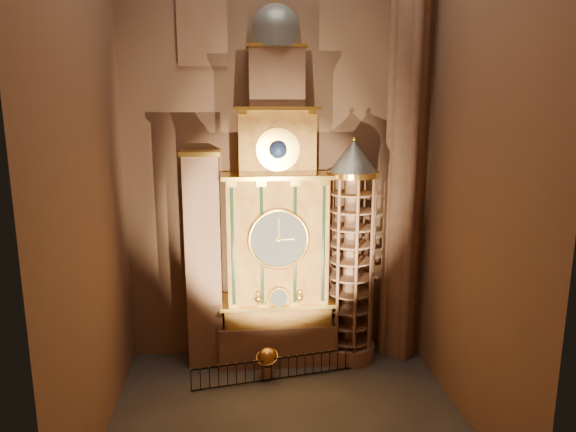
{
  "coord_description": "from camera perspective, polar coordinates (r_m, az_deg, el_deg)",
  "views": [
    {
      "loc": [
        -1.88,
        -18.22,
        12.04
      ],
      "look_at": [
        0.33,
        3.0,
        7.56
      ],
      "focal_mm": 32.0,
      "sensor_mm": 36.0,
      "label": 1
    }
  ],
  "objects": [
    {
      "name": "wall_back",
      "position": [
        24.32,
        -1.52,
        9.39
      ],
      "size": [
        22.0,
        0.0,
        22.0
      ],
      "primitive_type": "plane",
      "rotation": [
        1.57,
        0.0,
        0.0
      ],
      "color": "brown",
      "rests_on": "floor"
    },
    {
      "name": "wall_right",
      "position": [
        20.3,
        20.23,
        8.19
      ],
      "size": [
        0.0,
        22.0,
        22.0
      ],
      "primitive_type": "plane",
      "rotation": [
        1.57,
        0.0,
        -1.57
      ],
      "color": "brown",
      "rests_on": "floor"
    },
    {
      "name": "stained_glass_window",
      "position": [
        24.58,
        -9.63,
        22.14
      ],
      "size": [
        2.2,
        0.14,
        5.2
      ],
      "color": "navy",
      "rests_on": "wall_back"
    },
    {
      "name": "astronomical_clock",
      "position": [
        23.87,
        -1.27,
        -1.14
      ],
      "size": [
        5.6,
        2.41,
        16.7
      ],
      "color": "#8C634C",
      "rests_on": "floor"
    },
    {
      "name": "floor",
      "position": [
        21.92,
        -0.04,
        -21.47
      ],
      "size": [
        14.0,
        14.0,
        0.0
      ],
      "primitive_type": "plane",
      "color": "#383330",
      "rests_on": "ground"
    },
    {
      "name": "celestial_globe",
      "position": [
        24.1,
        -2.34,
        -15.73
      ],
      "size": [
        1.31,
        1.28,
        1.48
      ],
      "color": "#8C634C",
      "rests_on": "floor"
    },
    {
      "name": "gothic_pier",
      "position": [
        24.58,
        13.19,
        9.11
      ],
      "size": [
        2.04,
        2.04,
        22.0
      ],
      "color": "#8C634C",
      "rests_on": "floor"
    },
    {
      "name": "wall_left",
      "position": [
        18.96,
        -21.81,
        7.86
      ],
      "size": [
        0.0,
        22.0,
        22.0
      ],
      "primitive_type": "plane",
      "rotation": [
        1.57,
        0.0,
        1.57
      ],
      "color": "brown",
      "rests_on": "floor"
    },
    {
      "name": "stair_turret",
      "position": [
        24.5,
        7.01,
        -4.29
      ],
      "size": [
        2.5,
        2.5,
        10.8
      ],
      "color": "#8C634C",
      "rests_on": "floor"
    },
    {
      "name": "portrait_tower",
      "position": [
        24.25,
        -9.31,
        -4.82
      ],
      "size": [
        1.8,
        1.6,
        10.2
      ],
      "color": "#8C634C",
      "rests_on": "floor"
    },
    {
      "name": "iron_railing",
      "position": [
        24.07,
        -1.37,
        -16.65
      ],
      "size": [
        7.43,
        1.32,
        1.03
      ],
      "color": "black",
      "rests_on": "floor"
    }
  ]
}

